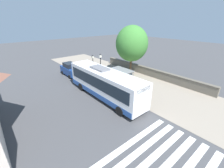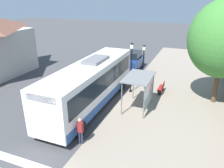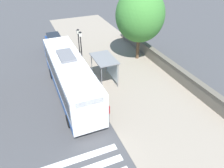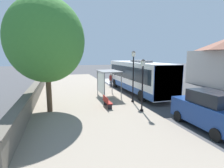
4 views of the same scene
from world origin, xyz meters
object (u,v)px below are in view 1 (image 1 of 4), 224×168
at_px(street_lamp_near, 93,65).
at_px(bench, 111,75).
at_px(bus_shelter, 122,72).
at_px(parked_car_behind_bus, 70,70).
at_px(shade_tree, 132,44).
at_px(bus, 104,83).
at_px(street_lamp_far, 101,67).
at_px(pedestrian, 144,100).

bearing_deg(street_lamp_near, bench, 141.48).
distance_m(bus_shelter, street_lamp_near, 5.38).
height_order(street_lamp_near, parked_car_behind_bus, street_lamp_near).
distance_m(bench, shade_tree, 6.22).
relative_size(street_lamp_near, shade_tree, 0.48).
distance_m(bus, street_lamp_near, 6.55).
height_order(bus, parked_car_behind_bus, bus).
bearing_deg(shade_tree, bus, 24.87).
xyz_separation_m(shade_tree, parked_car_behind_bus, (8.49, -5.71, -4.01)).
bearing_deg(shade_tree, parked_car_behind_bus, -33.94).
relative_size(street_lamp_far, shade_tree, 0.56).
relative_size(street_lamp_far, parked_car_behind_bus, 1.05).
xyz_separation_m(street_lamp_near, street_lamp_far, (0.42, 2.56, 0.35)).
xyz_separation_m(pedestrian, parked_car_behind_bus, (1.25, -14.43, 0.03)).
bearing_deg(street_lamp_near, parked_car_behind_bus, -60.43).
bearing_deg(street_lamp_near, bus_shelter, 102.27).
relative_size(bench, street_lamp_far, 0.34).
relative_size(bus, bench, 7.51).
relative_size(bus_shelter, parked_car_behind_bus, 0.75).
bearing_deg(parked_car_behind_bus, street_lamp_near, 119.57).
relative_size(bus, bus_shelter, 3.61).
relative_size(bus_shelter, pedestrian, 1.87).
relative_size(bus_shelter, bench, 2.08).
distance_m(street_lamp_far, shade_tree, 7.22).
xyz_separation_m(bus_shelter, street_lamp_near, (1.14, -5.25, 0.11)).
bearing_deg(parked_car_behind_bus, pedestrian, 94.95).
bearing_deg(shade_tree, pedestrian, 50.31).
distance_m(bus, shade_tree, 10.24).
bearing_deg(street_lamp_near, street_lamp_far, 80.67).
bearing_deg(bus, shade_tree, -155.13).
xyz_separation_m(bus_shelter, parked_car_behind_bus, (3.27, -9.00, -1.13)).
height_order(bus_shelter, shade_tree, shade_tree).
distance_m(street_lamp_far, parked_car_behind_bus, 6.73).
height_order(bench, street_lamp_near, street_lamp_near).
bearing_deg(bus_shelter, bus, 12.57).
bearing_deg(shade_tree, bus_shelter, 32.21).
relative_size(bench, shade_tree, 0.19).
relative_size(pedestrian, bench, 1.11).
bearing_deg(bench, bus_shelter, 74.34).
bearing_deg(bench, parked_car_behind_bus, -51.96).
relative_size(pedestrian, street_lamp_far, 0.38).
bearing_deg(street_lamp_far, bus_shelter, 120.15).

